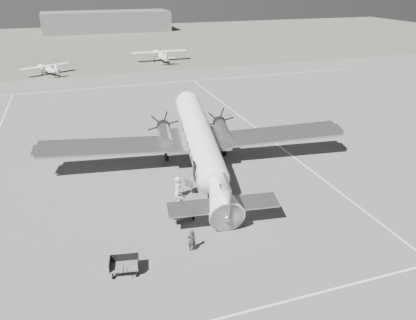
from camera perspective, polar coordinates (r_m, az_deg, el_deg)
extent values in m
plane|color=slate|center=(34.98, -2.06, -4.62)|extent=(260.00, 260.00, 0.00)
cube|color=white|center=(24.40, 8.00, -19.78)|extent=(60.00, 0.15, 0.01)
cube|color=white|center=(39.66, 14.80, -1.80)|extent=(0.15, 80.00, 0.01)
cube|color=white|center=(71.96, -11.37, 10.20)|extent=(90.00, 0.15, 0.01)
cube|color=#5E5C4F|center=(125.86, -15.04, 15.73)|extent=(260.00, 90.00, 0.01)
cube|color=slate|center=(150.69, -14.01, 18.27)|extent=(42.00, 14.00, 6.00)
cube|color=#5B5B5B|center=(150.42, -14.14, 19.51)|extent=(42.00, 14.00, 0.60)
imported|color=#2B2B2B|center=(27.69, -2.31, -11.23)|extent=(0.60, 0.39, 1.63)
imported|color=beige|center=(31.95, -3.77, -5.63)|extent=(0.85, 1.04, 1.98)
imported|color=silver|center=(33.82, -4.28, -3.88)|extent=(0.74, 1.02, 1.94)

